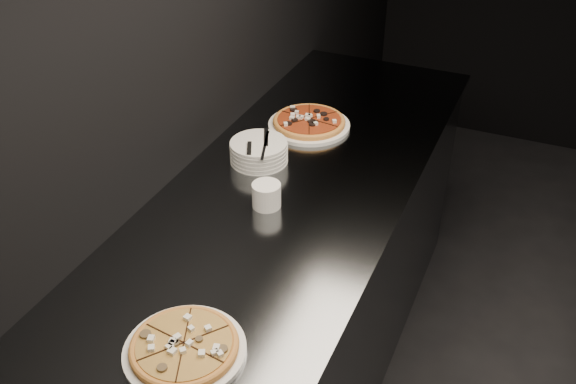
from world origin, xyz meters
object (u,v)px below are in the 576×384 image
at_px(pizza_tomato, 309,123).
at_px(plate_stack, 259,152).
at_px(counter, 279,310).
at_px(cutlery, 259,144).
at_px(ramekin, 266,195).
at_px(pizza_mushroom, 184,347).

bearing_deg(pizza_tomato, plate_stack, -102.40).
xyz_separation_m(counter, plate_stack, (-0.16, 0.20, 0.50)).
relative_size(pizza_tomato, plate_stack, 1.57).
relative_size(counter, cutlery, 11.85).
bearing_deg(ramekin, pizza_mushroom, -82.56).
bearing_deg(ramekin, plate_stack, 120.88).
distance_m(pizza_mushroom, cutlery, 0.85).
xyz_separation_m(pizza_tomato, plate_stack, (-0.06, -0.29, 0.02)).
distance_m(cutlery, ramekin, 0.25).
xyz_separation_m(pizza_mushroom, cutlery, (-0.21, 0.83, 0.06)).
xyz_separation_m(pizza_mushroom, pizza_tomato, (-0.15, 1.14, 0.00)).
height_order(pizza_tomato, plate_stack, plate_stack).
distance_m(counter, plate_stack, 0.56).
xyz_separation_m(pizza_tomato, cutlery, (-0.06, -0.31, 0.06)).
xyz_separation_m(plate_stack, cutlery, (0.01, -0.01, 0.04)).
relative_size(pizza_mushroom, plate_stack, 1.47).
distance_m(counter, pizza_tomato, 0.70).
bearing_deg(counter, pizza_tomato, 100.92).
height_order(counter, pizza_tomato, pizza_tomato).
bearing_deg(plate_stack, counter, -51.47).
xyz_separation_m(pizza_mushroom, plate_stack, (-0.22, 0.84, 0.02)).
bearing_deg(ramekin, pizza_tomato, 97.92).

